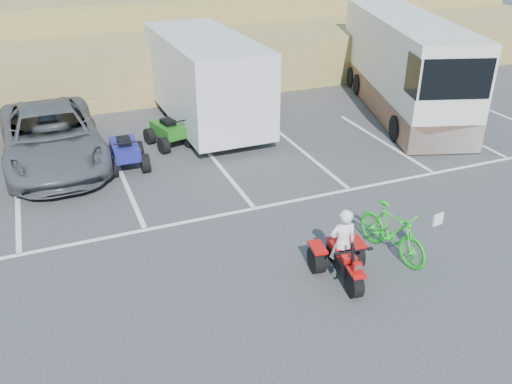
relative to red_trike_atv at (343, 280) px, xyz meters
name	(u,v)px	position (x,y,z in m)	size (l,w,h in m)	color
ground	(297,260)	(-0.53, 0.95, 0.00)	(100.00, 100.00, 0.00)	#38383B
parking_stripes	(261,176)	(0.33, 5.01, 0.00)	(28.00, 5.16, 0.01)	white
grass_embankment	(142,44)	(-0.53, 16.43, 1.42)	(40.00, 8.50, 3.10)	olive
red_trike_atv	(343,280)	(0.00, 0.00, 0.00)	(1.09, 1.46, 0.95)	#BD0F0A
rider	(343,244)	(0.02, 0.15, 0.75)	(0.55, 0.36, 1.50)	white
green_dirt_bike	(392,231)	(1.37, 0.41, 0.57)	(0.54, 1.89, 1.14)	#14BF19
grey_pickup	(51,137)	(-4.87, 8.10, 0.80)	(2.65, 5.75, 1.60)	#4F5258
cargo_trailer	(205,78)	(0.21, 9.56, 1.60)	(2.60, 6.35, 2.95)	silver
rv_motorhome	(403,71)	(7.30, 8.51, 1.40)	(4.88, 9.21, 3.22)	silver
quad_atv_blue	(127,167)	(-3.01, 6.98, 0.00)	(1.13, 1.51, 0.99)	navy
quad_atv_green	(170,145)	(-1.47, 8.14, 0.00)	(1.08, 1.44, 0.94)	#1D6116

